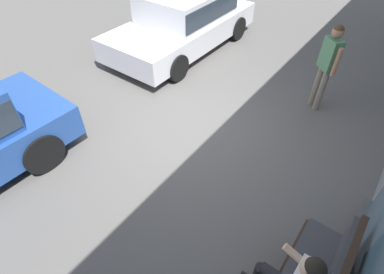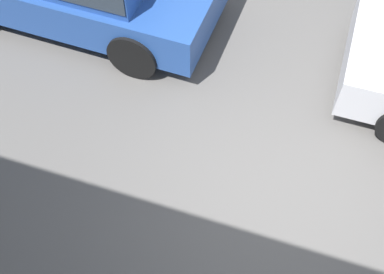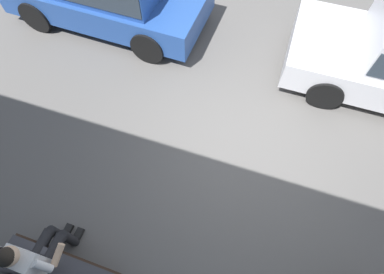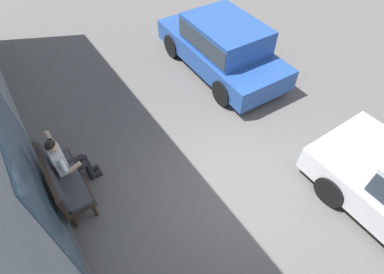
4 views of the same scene
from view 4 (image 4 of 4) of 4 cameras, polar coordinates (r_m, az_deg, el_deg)
The scene contains 4 objects.
ground_plane at distance 6.29m, azimuth 8.76°, elevation -9.85°, with size 60.00×60.00×0.00m, color #565451.
bench at distance 6.15m, azimuth -23.68°, elevation -7.42°, with size 1.54×0.55×1.02m.
person_on_phone at distance 6.21m, azimuth -22.81°, elevation -4.25°, with size 0.73×0.74×1.36m.
parked_car_mid at distance 8.67m, azimuth 5.84°, elevation 17.12°, with size 4.25×1.99×1.51m.
Camera 4 is at (-2.18, 2.60, 5.29)m, focal length 28.00 mm.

